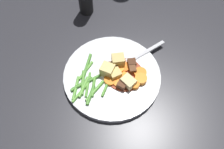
{
  "coord_description": "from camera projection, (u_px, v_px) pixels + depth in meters",
  "views": [
    {
      "loc": [
        -0.05,
        -0.32,
        0.57
      ],
      "look_at": [
        0.0,
        0.0,
        0.02
      ],
      "focal_mm": 37.68,
      "sensor_mm": 36.0,
      "label": 1
    }
  ],
  "objects": [
    {
      "name": "ground_plane",
      "position": [
        112.0,
        77.0,
        0.66
      ],
      "size": [
        3.0,
        3.0,
        0.0
      ],
      "primitive_type": "plane",
      "color": "#2D2D33"
    },
    {
      "name": "dinner_plate",
      "position": [
        112.0,
        76.0,
        0.65
      ],
      "size": [
        0.27,
        0.27,
        0.02
      ],
      "primitive_type": "cylinder",
      "color": "white",
      "rests_on": "ground_plane"
    },
    {
      "name": "stew_sauce",
      "position": [
        124.0,
        74.0,
        0.64
      ],
      "size": [
        0.11,
        0.11,
        0.0
      ],
      "primitive_type": "cylinder",
      "color": "#93381E",
      "rests_on": "dinner_plate"
    },
    {
      "name": "carrot_slice_0",
      "position": [
        140.0,
        73.0,
        0.64
      ],
      "size": [
        0.05,
        0.05,
        0.01
      ],
      "primitive_type": "cylinder",
      "rotation": [
        0.0,
        0.0,
        2.6
      ],
      "color": "orange",
      "rests_on": "dinner_plate"
    },
    {
      "name": "carrot_slice_1",
      "position": [
        123.0,
        76.0,
        0.64
      ],
      "size": [
        0.03,
        0.03,
        0.01
      ],
      "primitive_type": "cylinder",
      "rotation": [
        0.0,
        0.0,
        4.5
      ],
      "color": "orange",
      "rests_on": "dinner_plate"
    },
    {
      "name": "carrot_slice_2",
      "position": [
        118.0,
        69.0,
        0.65
      ],
      "size": [
        0.04,
        0.04,
        0.01
      ],
      "primitive_type": "cylinder",
      "rotation": [
        0.0,
        0.0,
        3.41
      ],
      "color": "orange",
      "rests_on": "dinner_plate"
    },
    {
      "name": "carrot_slice_3",
      "position": [
        135.0,
        85.0,
        0.62
      ],
      "size": [
        0.03,
        0.03,
        0.01
      ],
      "primitive_type": "cylinder",
      "rotation": [
        0.0,
        0.0,
        4.67
      ],
      "color": "orange",
      "rests_on": "dinner_plate"
    },
    {
      "name": "carrot_slice_4",
      "position": [
        125.0,
        67.0,
        0.65
      ],
      "size": [
        0.04,
        0.04,
        0.01
      ],
      "primitive_type": "cylinder",
      "rotation": [
        0.0,
        0.0,
        1.93
      ],
      "color": "orange",
      "rests_on": "dinner_plate"
    },
    {
      "name": "carrot_slice_5",
      "position": [
        110.0,
        80.0,
        0.63
      ],
      "size": [
        0.04,
        0.04,
        0.01
      ],
      "primitive_type": "cylinder",
      "rotation": [
        0.0,
        0.0,
        2.86
      ],
      "color": "orange",
      "rests_on": "dinner_plate"
    },
    {
      "name": "carrot_slice_6",
      "position": [
        141.0,
        79.0,
        0.63
      ],
      "size": [
        0.05,
        0.05,
        0.01
      ],
      "primitive_type": "cylinder",
      "rotation": [
        0.0,
        0.0,
        3.99
      ],
      "color": "orange",
      "rests_on": "dinner_plate"
    },
    {
      "name": "carrot_slice_7",
      "position": [
        118.0,
        82.0,
        0.63
      ],
      "size": [
        0.04,
        0.04,
        0.01
      ],
      "primitive_type": "cylinder",
      "rotation": [
        0.0,
        0.0,
        0.69
      ],
      "color": "orange",
      "rests_on": "dinner_plate"
    },
    {
      "name": "potato_chunk_0",
      "position": [
        118.0,
        61.0,
        0.64
      ],
      "size": [
        0.03,
        0.03,
        0.04
      ],
      "primitive_type": "cube",
      "rotation": [
        0.0,
        0.0,
        4.69
      ],
      "color": "#DBBC6B",
      "rests_on": "dinner_plate"
    },
    {
      "name": "potato_chunk_1",
      "position": [
        128.0,
        82.0,
        0.62
      ],
      "size": [
        0.04,
        0.05,
        0.02
      ],
      "primitive_type": "cube",
      "rotation": [
        0.0,
        0.0,
        0.61
      ],
      "color": "#EAD68C",
      "rests_on": "dinner_plate"
    },
    {
      "name": "potato_chunk_2",
      "position": [
        108.0,
        70.0,
        0.63
      ],
      "size": [
        0.05,
        0.05,
        0.03
      ],
      "primitive_type": "cube",
      "rotation": [
        0.0,
        0.0,
        2.57
      ],
      "color": "#E5CC7A",
      "rests_on": "dinner_plate"
    },
    {
      "name": "potato_chunk_3",
      "position": [
        115.0,
        74.0,
        0.63
      ],
      "size": [
        0.04,
        0.03,
        0.02
      ],
      "primitive_type": "cube",
      "rotation": [
        0.0,
        0.0,
        5.01
      ],
      "color": "#DBBC6B",
      "rests_on": "dinner_plate"
    },
    {
      "name": "meat_chunk_0",
      "position": [
        132.0,
        69.0,
        0.64
      ],
      "size": [
        0.02,
        0.02,
        0.02
      ],
      "primitive_type": "cube",
      "rotation": [
        0.0,
        0.0,
        1.58
      ],
      "color": "brown",
      "rests_on": "dinner_plate"
    },
    {
      "name": "meat_chunk_1",
      "position": [
        110.0,
        66.0,
        0.65
      ],
      "size": [
        0.03,
        0.02,
        0.02
      ],
      "primitive_type": "cube",
      "rotation": [
        0.0,
        0.0,
        4.67
      ],
      "color": "brown",
      "rests_on": "dinner_plate"
    },
    {
      "name": "meat_chunk_2",
      "position": [
        132.0,
        63.0,
        0.65
      ],
      "size": [
        0.02,
        0.02,
        0.02
      ],
      "primitive_type": "cube",
      "rotation": [
        0.0,
        0.0,
        3.11
      ],
      "color": "#4C2B19",
      "rests_on": "dinner_plate"
    },
    {
      "name": "meat_chunk_3",
      "position": [
        122.0,
        85.0,
        0.62
      ],
      "size": [
        0.03,
        0.03,
        0.02
      ],
      "primitive_type": "cube",
      "rotation": [
        0.0,
        0.0,
        5.63
      ],
      "color": "#56331E",
      "rests_on": "dinner_plate"
    },
    {
      "name": "green_bean_0",
      "position": [
        81.0,
        84.0,
        0.62
      ],
      "size": [
        0.06,
        0.04,
        0.01
      ],
      "primitive_type": "cylinder",
      "rotation": [
        0.0,
        1.57,
        0.51
      ],
      "color": "#4C8E33",
      "rests_on": "dinner_plate"
    },
    {
      "name": "green_bean_1",
      "position": [
        106.0,
        87.0,
        0.62
      ],
      "size": [
        0.03,
        0.05,
        0.01
      ],
      "primitive_type": "cylinder",
      "rotation": [
        0.0,
        1.57,
        1.06
      ],
      "color": "#599E38",
      "rests_on": "dinner_plate"
    },
    {
      "name": "green_bean_2",
      "position": [
        80.0,
        93.0,
        0.61
      ],
      "size": [
        0.05,
        0.05,
        0.01
      ],
      "primitive_type": "cylinder",
      "rotation": [
        0.0,
        1.57,
        0.8
      ],
      "color": "#66AD42",
      "rests_on": "dinner_plate"
    },
    {
      "name": "green_bean_3",
      "position": [
        95.0,
        91.0,
        0.61
      ],
      "size": [
        0.06,
        0.06,
        0.01
      ],
      "primitive_type": "cylinder",
      "rotation": [
        0.0,
        1.57,
        0.77
      ],
      "color": "#66AD42",
      "rests_on": "dinner_plate"
    },
    {
      "name": "green_bean_4",
      "position": [
        93.0,
        87.0,
        0.62
      ],
      "size": [
        0.02,
        0.05,
        0.01
      ],
      "primitive_type": "cylinder",
      "rotation": [
        0.0,
        1.57,
        1.33
      ],
      "color": "#599E38",
      "rests_on": "dinner_plate"
    },
    {
      "name": "green_bean_5",
      "position": [
        86.0,
        82.0,
        0.63
      ],
      "size": [
        0.08,
        0.04,
        0.01
      ],
      "primitive_type": "cylinder",
      "rotation": [
        0.0,
        1.57,
        0.37
      ],
      "color": "#4C8E33",
      "rests_on": "dinner_plate"
    },
    {
      "name": "green_bean_6",
      "position": [
        91.0,
        95.0,
        0.61
      ],
      "size": [
        0.03,
        0.05,
        0.01
      ],
      "primitive_type": "cylinder",
      "rotation": [
        0.0,
        1.57,
        1.13
      ],
      "color": "#4C8E33",
      "rests_on": "dinner_plate"
    },
    {
      "name": "green_bean_7",
      "position": [
        76.0,
        88.0,
        0.62
      ],
      "size": [
        0.03,
        0.07,
        0.01
      ],
      "primitive_type": "cylinder",
      "rotation": [
        0.0,
        1.57,
        1.28
      ],
      "color": "#66AD42",
      "rests_on": "dinner_plate"
    },
    {
      "name": "green_bean_8",
      "position": [
        84.0,
        87.0,
        0.62
      ],
      "size": [
        0.04,
        0.06,
        0.01
      ],
      "primitive_type": "cylinder",
      "rotation": [
        0.0,
        1.57,
        1.08
      ],
      "color": "#66AD42",
      "rests_on": "dinner_plate"
    },
    {
      "name": "green_bean_9",
      "position": [
        87.0,
        65.0,
        0.65
      ],
      "size": [
        0.04,
        0.07,
        0.01
      ],
      "primitive_type": "cylinder",
      "rotation": [
        0.0,
        1.57,
        1.2
      ],
      "color": "#4C8E33",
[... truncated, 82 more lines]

